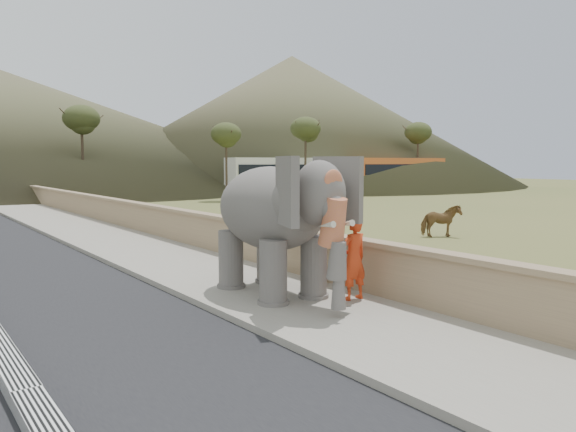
{
  "coord_description": "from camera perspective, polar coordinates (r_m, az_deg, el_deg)",
  "views": [
    {
      "loc": [
        -6.13,
        -6.25,
        2.76
      ],
      "look_at": [
        0.2,
        2.63,
        1.7
      ],
      "focal_mm": 35.0,
      "sensor_mm": 36.0,
      "label": 1
    }
  ],
  "objects": [
    {
      "name": "cow",
      "position": [
        21.31,
        15.26,
        -0.48
      ],
      "size": [
        1.55,
        1.2,
        1.19
      ],
      "primitive_type": "imported",
      "rotation": [
        0.0,
        0.0,
        1.12
      ],
      "color": "brown",
      "rests_on": "ground"
    },
    {
      "name": "parapet",
      "position": [
        18.16,
        -9.83,
        -1.53
      ],
      "size": [
        0.3,
        120.0,
        1.1
      ],
      "primitive_type": "cube",
      "color": "tan",
      "rests_on": "ground"
    },
    {
      "name": "ground",
      "position": [
        9.18,
        8.73,
        -12.0
      ],
      "size": [
        160.0,
        160.0,
        0.0
      ],
      "primitive_type": "plane",
      "color": "olive",
      "rests_on": "ground"
    },
    {
      "name": "distant_car",
      "position": [
        49.4,
        -5.59,
        3.14
      ],
      "size": [
        4.54,
        2.86,
        1.44
      ],
      "primitive_type": "imported",
      "rotation": [
        0.0,
        0.0,
        1.28
      ],
      "color": "silver",
      "rests_on": "ground"
    },
    {
      "name": "hill_right",
      "position": [
        72.08,
        0.4,
        9.7
      ],
      "size": [
        56.0,
        56.0,
        16.0
      ],
      "primitive_type": "cone",
      "color": "brown",
      "rests_on": "ground"
    },
    {
      "name": "elephant_and_man",
      "position": [
        11.12,
        -1.63,
        -1.13
      ],
      "size": [
        2.21,
        3.72,
        2.66
      ],
      "color": "slate",
      "rests_on": "ground"
    },
    {
      "name": "walkway",
      "position": [
        17.58,
        -14.66,
        -3.43
      ],
      "size": [
        3.0,
        120.0,
        0.15
      ],
      "primitive_type": "cube",
      "color": "#9E9687",
      "rests_on": "ground"
    },
    {
      "name": "bus_orange",
      "position": [
        52.62,
        10.94,
        4.11
      ],
      "size": [
        11.07,
        2.84,
        3.1
      ],
      "primitive_type": "cube",
      "rotation": [
        0.0,
        0.0,
        1.6
      ],
      "color": "orange",
      "rests_on": "ground"
    },
    {
      "name": "bus_white",
      "position": [
        47.75,
        0.2,
        4.08
      ],
      "size": [
        11.23,
        3.86,
        3.1
      ],
      "primitive_type": "cube",
      "rotation": [
        0.0,
        0.0,
        1.45
      ],
      "color": "white",
      "rests_on": "ground"
    }
  ]
}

